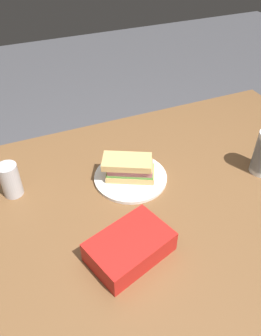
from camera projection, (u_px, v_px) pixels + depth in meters
The scene contains 6 objects.
ground_plane at pixel (130, 324), 1.58m from camera, with size 8.00×8.00×0.00m, color #4C4C51.
dining_table at pixel (129, 229), 1.13m from camera, with size 1.86×1.10×0.78m.
paper_plate at pixel (130, 177), 1.21m from camera, with size 0.26×0.26×0.01m, color white.
sandwich at pixel (129, 168), 1.17m from camera, with size 0.21×0.16×0.08m.
chip_bag at pixel (130, 247), 0.94m from camera, with size 0.23×0.15×0.07m, color red.
soda_can_silver at pixel (10, 180), 1.11m from camera, with size 0.07×0.07×0.12m, color silver.
Camera 1 is at (0.28, 0.67, 1.59)m, focal length 35.65 mm.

